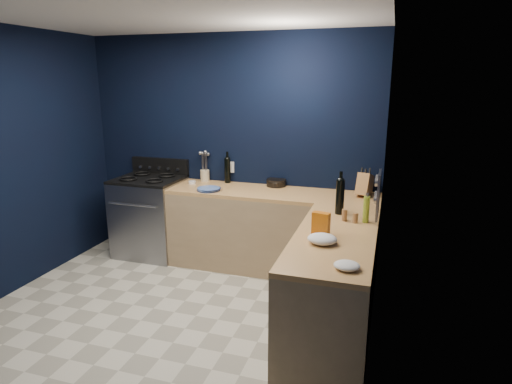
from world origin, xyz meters
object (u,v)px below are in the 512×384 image
at_px(gas_range, 150,217).
at_px(plate_stack, 209,189).
at_px(crouton_bag, 321,225).
at_px(utensil_crock, 205,175).
at_px(knife_block, 365,185).

distance_m(gas_range, plate_stack, 0.97).
xyz_separation_m(plate_stack, crouton_bag, (1.41, -1.07, 0.08)).
distance_m(gas_range, utensil_crock, 0.84).
bearing_deg(plate_stack, utensil_crock, 118.51).
height_order(plate_stack, utensil_crock, utensil_crock).
bearing_deg(crouton_bag, plate_stack, 154.67).
relative_size(utensil_crock, crouton_bag, 0.69).
distance_m(gas_range, knife_block, 2.57).
xyz_separation_m(plate_stack, utensil_crock, (-0.23, 0.42, 0.05)).
bearing_deg(gas_range, crouton_bag, -28.39).
relative_size(gas_range, utensil_crock, 6.80).
distance_m(plate_stack, knife_block, 1.68).
bearing_deg(plate_stack, gas_range, 169.79).
xyz_separation_m(gas_range, plate_stack, (0.85, -0.15, 0.46)).
relative_size(gas_range, crouton_bag, 4.67).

